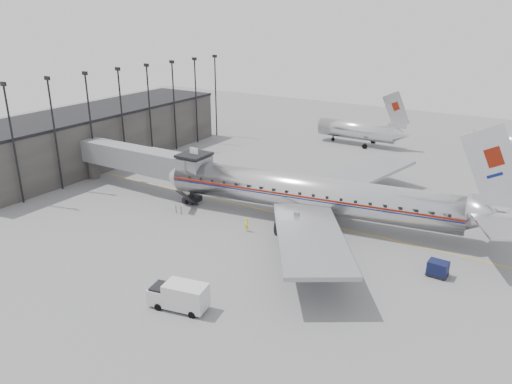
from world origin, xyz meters
TOP-DOWN VIEW (x-y plane):
  - ground at (0.00, 0.00)m, footprint 160.00×160.00m
  - terminal at (-34.00, 10.00)m, footprint 12.00×46.00m
  - apron_line at (3.00, 6.00)m, footprint 60.00×0.15m
  - jet_bridge at (-16.66, 3.67)m, footprint 21.00×6.20m
  - floodlight_masts at (-27.50, 13.00)m, footprint 0.90×42.25m
  - distant_aircraft_near at (-1.79, 42.00)m, footprint 16.39×3.20m
  - airliner at (6.84, 6.15)m, footprint 42.15×38.80m
  - service_van at (5.02, -16.01)m, footprint 5.24×2.84m
  - baggage_cart_navy at (21.93, 0.72)m, footprint 1.94×1.52m
  - baggage_cart_white at (9.83, 2.00)m, footprint 2.42×2.06m
  - ramp_worker at (1.56, -0.34)m, footprint 0.58×0.40m

SIDE VIEW (x-z plane):
  - ground at x=0.00m, z-range 0.00..0.00m
  - apron_line at x=3.00m, z-range 0.00..0.01m
  - ramp_worker at x=1.56m, z-range 0.00..1.54m
  - baggage_cart_navy at x=21.93m, z-range 0.05..1.51m
  - baggage_cart_white at x=9.83m, z-range 0.05..1.69m
  - service_van at x=5.02m, z-range 0.06..2.39m
  - distant_aircraft_near at x=-1.79m, z-range -2.40..7.86m
  - airliner at x=6.84m, z-range -3.32..10.06m
  - terminal at x=-34.00m, z-range 0.00..8.00m
  - jet_bridge at x=-16.66m, z-range 0.63..7.73m
  - floodlight_masts at x=-27.50m, z-range 0.74..15.99m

